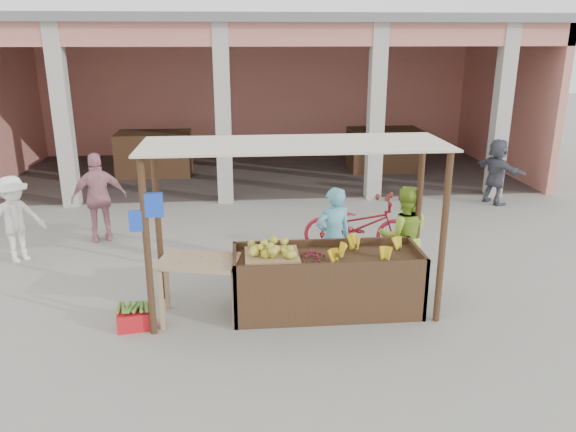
{
  "coord_description": "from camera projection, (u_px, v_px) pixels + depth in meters",
  "views": [
    {
      "loc": [
        -0.69,
        -7.12,
        3.71
      ],
      "look_at": [
        0.06,
        1.2,
        1.03
      ],
      "focal_mm": 35.0,
      "sensor_mm": 36.0,
      "label": 1
    }
  ],
  "objects": [
    {
      "name": "papaya_pile",
      "position": [
        197.0,
        254.0,
        7.5
      ],
      "size": [
        0.63,
        0.36,
        0.18
      ],
      "primitive_type": null,
      "color": "#518C2D",
      "rests_on": "side_table"
    },
    {
      "name": "red_crate",
      "position": [
        136.0,
        319.0,
        7.47
      ],
      "size": [
        0.52,
        0.41,
        0.25
      ],
      "primitive_type": "cube",
      "rotation": [
        0.0,
        0.0,
        0.16
      ],
      "color": "red",
      "rests_on": "ground"
    },
    {
      "name": "plantain_bundle",
      "position": [
        135.0,
        308.0,
        7.42
      ],
      "size": [
        0.4,
        0.28,
        0.08
      ],
      "primitive_type": null,
      "color": "#4C802E",
      "rests_on": "red_crate"
    },
    {
      "name": "side_table",
      "position": [
        198.0,
        270.0,
        7.57
      ],
      "size": [
        1.17,
        0.9,
        0.85
      ],
      "rotation": [
        0.0,
        0.0,
        -0.21
      ],
      "color": "tan",
      "rests_on": "ground"
    },
    {
      "name": "shopper_d",
      "position": [
        497.0,
        170.0,
        12.83
      ],
      "size": [
        1.09,
        1.59,
        1.59
      ],
      "primitive_type": "imported",
      "rotation": [
        0.0,
        0.0,
        1.93
      ],
      "color": "#4C4D5A",
      "rests_on": "ground"
    },
    {
      "name": "vendor_green",
      "position": [
        404.0,
        234.0,
        8.54
      ],
      "size": [
        0.85,
        0.55,
        1.68
      ],
      "primitive_type": "imported",
      "rotation": [
        0.0,
        0.0,
        3.04
      ],
      "color": "#9BC434",
      "rests_on": "ground"
    },
    {
      "name": "banana_heap",
      "position": [
        367.0,
        249.0,
        7.76
      ],
      "size": [
        1.13,
        0.62,
        0.21
      ],
      "primitive_type": null,
      "color": "yellow",
      "rests_on": "fruit_stall"
    },
    {
      "name": "shopper_b",
      "position": [
        99.0,
        195.0,
        10.4
      ],
      "size": [
        1.18,
        0.84,
        1.81
      ],
      "primitive_type": "imported",
      "rotation": [
        0.0,
        0.0,
        3.42
      ],
      "color": "#BF7988",
      "rests_on": "ground"
    },
    {
      "name": "shopper_a",
      "position": [
        15.0,
        216.0,
        9.48
      ],
      "size": [
        1.13,
        1.06,
        1.62
      ],
      "primitive_type": "imported",
      "rotation": [
        0.0,
        0.0,
        0.69
      ],
      "color": "white",
      "rests_on": "ground"
    },
    {
      "name": "motorcycle",
      "position": [
        359.0,
        224.0,
        9.93
      ],
      "size": [
        1.05,
        2.13,
        1.06
      ],
      "primitive_type": "imported",
      "rotation": [
        0.0,
        0.0,
        1.39
      ],
      "color": "maroon",
      "rests_on": "ground"
    },
    {
      "name": "fruit_stall",
      "position": [
        327.0,
        284.0,
        7.86
      ],
      "size": [
        2.6,
        0.95,
        0.8
      ],
      "primitive_type": "cube",
      "color": "#462B1C",
      "rests_on": "ground"
    },
    {
      "name": "berry_heap",
      "position": [
        310.0,
        255.0,
        7.64
      ],
      "size": [
        0.44,
        0.36,
        0.14
      ],
      "primitive_type": "ellipsoid",
      "color": "maroon",
      "rests_on": "fruit_stall"
    },
    {
      "name": "vendor_blue",
      "position": [
        333.0,
        235.0,
        8.46
      ],
      "size": [
        0.74,
        0.62,
        1.7
      ],
      "primitive_type": "imported",
      "rotation": [
        0.0,
        0.0,
        3.42
      ],
      "color": "#5FB9D6",
      "rests_on": "ground"
    },
    {
      "name": "ground",
      "position": [
        291.0,
        311.0,
        7.94
      ],
      "size": [
        60.0,
        60.0,
        0.0
      ],
      "primitive_type": "plane",
      "color": "gray",
      "rests_on": "ground"
    },
    {
      "name": "produce_sacks",
      "position": [
        390.0,
        188.0,
        13.26
      ],
      "size": [
        0.95,
        0.71,
        0.58
      ],
      "color": "maroon",
      "rests_on": "ground"
    },
    {
      "name": "melon_tray",
      "position": [
        272.0,
        252.0,
        7.69
      ],
      "size": [
        0.74,
        0.64,
        0.2
      ],
      "color": "#9F8052",
      "rests_on": "fruit_stall"
    },
    {
      "name": "market_building",
      "position": [
        263.0,
        74.0,
        15.59
      ],
      "size": [
        14.4,
        6.4,
        4.2
      ],
      "color": "tan",
      "rests_on": "ground"
    },
    {
      "name": "stall_awning",
      "position": [
        290.0,
        174.0,
        7.39
      ],
      "size": [
        4.09,
        1.35,
        2.39
      ],
      "color": "#462B1C",
      "rests_on": "ground"
    }
  ]
}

